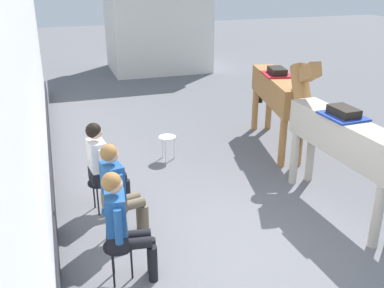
# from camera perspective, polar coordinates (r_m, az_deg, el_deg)

# --- Properties ---
(ground_plane) EXTENTS (40.00, 40.00, 0.00)m
(ground_plane) POSITION_cam_1_polar(r_m,az_deg,el_deg) (8.44, -1.16, -1.89)
(ground_plane) COLOR slate
(pub_facade_wall) EXTENTS (0.34, 14.00, 3.40)m
(pub_facade_wall) POSITION_cam_1_polar(r_m,az_deg,el_deg) (6.20, -20.19, 2.87)
(pub_facade_wall) COLOR white
(pub_facade_wall) RESTS_ON ground_plane
(distant_cottage) EXTENTS (3.40, 2.60, 3.50)m
(distant_cottage) POSITION_cam_1_polar(r_m,az_deg,el_deg) (15.50, -4.50, 16.04)
(distant_cottage) COLOR silver
(distant_cottage) RESTS_ON ground_plane
(seated_visitor_near) EXTENTS (0.61, 0.49, 1.39)m
(seated_visitor_near) POSITION_cam_1_polar(r_m,az_deg,el_deg) (5.08, -8.90, -9.82)
(seated_visitor_near) COLOR black
(seated_visitor_near) RESTS_ON ground_plane
(seated_visitor_middle) EXTENTS (0.61, 0.48, 1.39)m
(seated_visitor_middle) POSITION_cam_1_polar(r_m,az_deg,el_deg) (5.80, -9.44, -5.52)
(seated_visitor_middle) COLOR #194C99
(seated_visitor_middle) RESTS_ON ground_plane
(seated_visitor_far) EXTENTS (0.61, 0.49, 1.39)m
(seated_visitor_far) POSITION_cam_1_polar(r_m,az_deg,el_deg) (6.55, -11.40, -2.33)
(seated_visitor_far) COLOR black
(seated_visitor_far) RESTS_ON ground_plane
(saddled_horse_near) EXTENTS (0.53, 3.00, 2.06)m
(saddled_horse_near) POSITION_cam_1_polar(r_m,az_deg,el_deg) (6.57, 19.67, 0.48)
(saddled_horse_near) COLOR #B2A899
(saddled_horse_near) RESTS_ON ground_plane
(saddled_horse_far) EXTENTS (0.85, 2.97, 2.06)m
(saddled_horse_far) POSITION_cam_1_polar(r_m,az_deg,el_deg) (8.73, 11.11, 6.60)
(saddled_horse_far) COLOR #9E6B38
(saddled_horse_far) RESTS_ON ground_plane
(spare_stool_white) EXTENTS (0.32, 0.32, 0.46)m
(spare_stool_white) POSITION_cam_1_polar(r_m,az_deg,el_deg) (8.27, -3.19, 0.57)
(spare_stool_white) COLOR white
(spare_stool_white) RESTS_ON ground_plane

